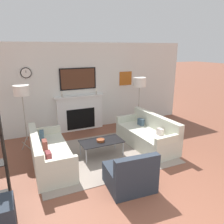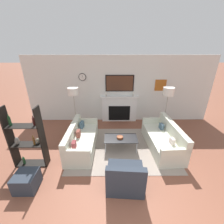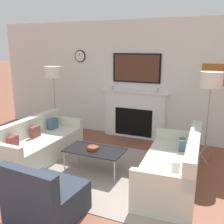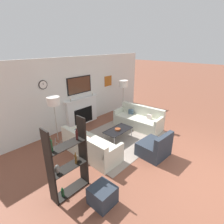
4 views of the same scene
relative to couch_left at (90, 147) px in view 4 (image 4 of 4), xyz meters
name	(u,v)px [view 4 (image 4 of 4)]	position (x,y,z in m)	size (l,w,h in m)	color
ground_plane	(204,176)	(1.28, -2.82, -0.28)	(60.00, 60.00, 0.00)	brown
fireplace_wall	(80,95)	(1.29, 2.01, 0.96)	(7.54, 0.28, 2.70)	silver
area_rug	(118,139)	(1.28, 0.00, -0.27)	(3.18, 2.33, 0.01)	gray
couch_left	(90,147)	(0.00, 0.00, 0.00)	(0.79, 1.89, 0.75)	silver
couch_right	(139,120)	(2.57, 0.00, 0.01)	(0.90, 1.91, 0.82)	silver
armchair	(155,148)	(1.25, -1.44, -0.02)	(0.88, 0.82, 0.78)	#2B333E
coffee_table	(118,130)	(1.23, -0.05, 0.09)	(1.02, 0.54, 0.39)	black
decorative_bowl	(118,129)	(1.21, -0.05, 0.15)	(0.20, 0.20, 0.06)	brown
floor_lamp_left	(53,102)	(-0.38, 1.10, 1.25)	(0.38, 0.38, 1.69)	#9E998E
floor_lamp_right	(123,84)	(2.95, 1.10, 1.24)	(0.39, 0.39, 1.69)	#9E998E
shelf_unit	(68,162)	(-1.23, -0.71, 0.52)	(0.85, 0.28, 1.70)	black
ottoman	(102,195)	(-0.98, -1.47, -0.08)	(0.48, 0.48, 0.40)	#2B333E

